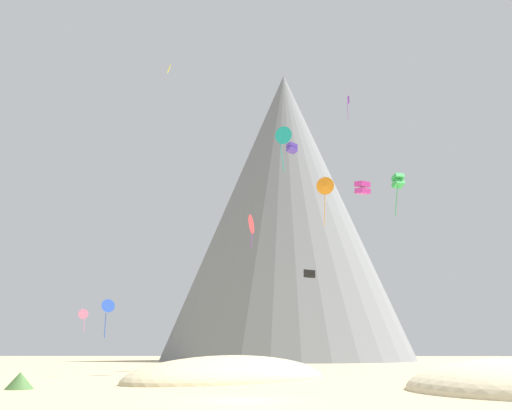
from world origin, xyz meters
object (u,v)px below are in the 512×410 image
at_px(kite_orange_mid, 325,186).
at_px(kite_violet_high, 348,104).
at_px(bush_far_left, 20,381).
at_px(rock_massif, 292,221).
at_px(kite_indigo_high, 292,148).
at_px(kite_yellow_high, 169,69).
at_px(kite_pink_low, 83,314).
at_px(kite_blue_low, 108,307).
at_px(kite_magenta_mid, 362,188).
at_px(kite_teal_mid, 284,136).
at_px(kite_red_mid, 250,224).
at_px(kite_black_low, 309,274).
at_px(kite_green_mid, 398,181).

height_order(kite_orange_mid, kite_violet_high, kite_violet_high).
distance_m(bush_far_left, rock_massif, 105.25).
bearing_deg(kite_orange_mid, kite_indigo_high, -114.11).
height_order(kite_yellow_high, kite_pink_low, kite_yellow_high).
bearing_deg(kite_orange_mid, kite_blue_low, -121.71).
height_order(kite_magenta_mid, kite_orange_mid, kite_orange_mid).
bearing_deg(kite_violet_high, kite_magenta_mid, 15.63).
xyz_separation_m(kite_orange_mid, kite_indigo_high, (-4.61, -5.65, 3.61)).
bearing_deg(kite_teal_mid, kite_indigo_high, -72.88).
relative_size(kite_yellow_high, kite_pink_low, 0.31).
height_order(bush_far_left, rock_massif, rock_massif).
xyz_separation_m(kite_magenta_mid, kite_red_mid, (-12.72, 14.11, -0.98)).
xyz_separation_m(kite_yellow_high, kite_teal_mid, (12.68, 1.67, -7.43)).
distance_m(kite_orange_mid, kite_blue_low, 36.07).
relative_size(bush_far_left, kite_indigo_high, 1.13).
height_order(kite_magenta_mid, kite_blue_low, kite_magenta_mid).
relative_size(kite_magenta_mid, kite_black_low, 1.04).
relative_size(bush_far_left, kite_blue_low, 0.49).
height_order(rock_massif, kite_magenta_mid, rock_massif).
bearing_deg(kite_violet_high, kite_teal_mid, -0.38).
xyz_separation_m(bush_far_left, kite_teal_mid, (16.84, 24.02, 24.76)).
distance_m(kite_red_mid, kite_yellow_high, 23.03).
bearing_deg(kite_indigo_high, kite_teal_mid, -35.48).
xyz_separation_m(kite_blue_low, kite_green_mid, (28.69, 1.79, 12.73)).
distance_m(kite_red_mid, kite_green_mid, 23.47).
bearing_deg(kite_green_mid, rock_massif, -104.21).
xyz_separation_m(kite_magenta_mid, kite_violet_high, (2.49, 28.06, 21.85)).
bearing_deg(bush_far_left, kite_violet_high, 62.05).
distance_m(kite_blue_low, kite_green_mid, 31.43).
height_order(kite_red_mid, kite_teal_mid, kite_teal_mid).
distance_m(kite_red_mid, kite_pink_low, 24.89).
height_order(kite_red_mid, kite_green_mid, kite_green_mid).
bearing_deg(kite_blue_low, kite_pink_low, -96.96).
distance_m(kite_indigo_high, kite_green_mid, 19.49).
bearing_deg(rock_massif, kite_green_mid, -83.51).
distance_m(kite_orange_mid, kite_violet_high, 21.17).
xyz_separation_m(kite_yellow_high, kite_indigo_high, (13.85, 12.75, -4.99)).
relative_size(kite_yellow_high, kite_violet_high, 0.22).
bearing_deg(kite_pink_low, rock_massif, -145.84).
bearing_deg(kite_green_mid, kite_pink_low, -47.66).
relative_size(kite_yellow_high, kite_green_mid, 0.21).
distance_m(kite_magenta_mid, kite_indigo_high, 15.57).
height_order(kite_black_low, kite_green_mid, kite_green_mid).
distance_m(kite_yellow_high, kite_teal_mid, 14.79).
bearing_deg(kite_magenta_mid, kite_teal_mid, -34.27).
height_order(bush_far_left, kite_black_low, kite_black_low).
relative_size(rock_massif, kite_blue_low, 18.79).
height_order(rock_massif, kite_violet_high, rock_massif).
distance_m(bush_far_left, kite_pink_low, 41.91).
distance_m(rock_massif, kite_red_mid, 62.19).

